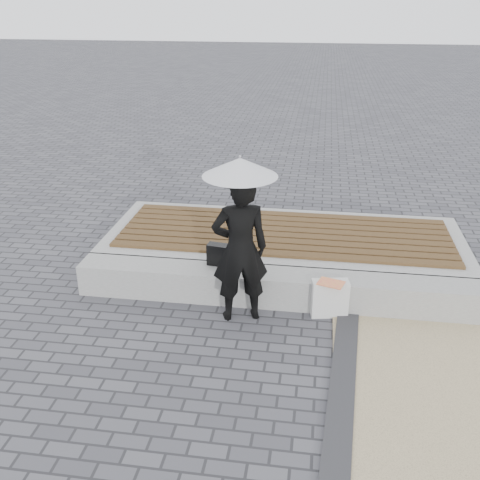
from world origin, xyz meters
The scene contains 10 objects.
ground centered at (0.00, 0.00, 0.00)m, with size 80.00×80.00×0.00m, color #4E4D52.
edging_band centered at (0.75, -0.50, 0.02)m, with size 0.25×5.20×0.04m, color #2E2E31.
seating_ledge centered at (0.00, 1.60, 0.20)m, with size 5.00×0.45×0.40m, color #A9A9A4.
timber_platform centered at (0.00, 2.80, 0.20)m, with size 5.00×2.00×0.40m, color #A5A5A0.
timber_decking centered at (0.00, 2.80, 0.42)m, with size 4.60×1.60×0.04m, color brown, non-canonical shape.
woman centered at (-0.40, 1.18, 0.88)m, with size 0.65×0.42×1.77m, color black.
parasol centered at (-0.40, 1.18, 1.85)m, with size 0.82×0.82×1.04m.
handbag centered at (-0.69, 1.71, 0.54)m, with size 0.39×0.14×0.28m, color black.
canvas_tote centered at (0.65, 1.38, 0.23)m, with size 0.43×0.18×0.45m, color silver.
magazine centered at (0.65, 1.33, 0.46)m, with size 0.29×0.22×0.01m, color #E12B45.
Camera 1 is at (0.44, -4.43, 3.55)m, focal length 41.61 mm.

